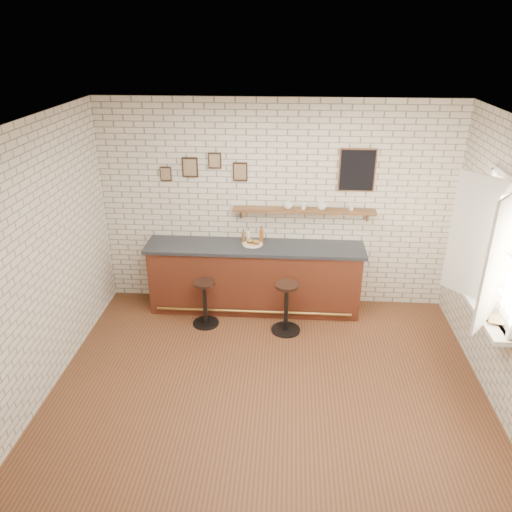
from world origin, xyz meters
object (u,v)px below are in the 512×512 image
Objects in this scene: bitters_bottle_brown at (243,237)px; shelf_cup_d at (351,207)px; bitters_bottle_white at (248,236)px; shelf_cup_b at (303,206)px; bitters_bottle_amber at (261,236)px; bar_stool_right at (286,306)px; bar_counter at (255,277)px; shelf_cup_c at (322,206)px; ciabatta_sandwich at (253,242)px; shelf_cup_a at (288,205)px; book_upper at (488,318)px; book_lower at (487,317)px; bar_stool_left at (205,302)px; condiment_bottle_yellow at (261,238)px; sandwich_plate at (253,244)px.

bitters_bottle_brown is 1.92× the size of shelf_cup_d.
shelf_cup_b reaches higher than bitters_bottle_white.
bar_stool_right is at bearing -61.99° from bitters_bottle_amber.
shelf_cup_c reaches higher than bar_counter.
ciabatta_sandwich is 1.62× the size of shelf_cup_a.
shelf_cup_a is 1.37× the size of shelf_cup_d.
shelf_cup_a reaches higher than bitters_bottle_amber.
book_upper is (2.66, -1.66, 0.45)m from bar_counter.
bar_stool_right is 3.02× the size of book_lower.
ciabatta_sandwich is at bearing 173.12° from shelf_cup_a.
ciabatta_sandwich is 0.87× the size of book_lower.
bitters_bottle_white is at bearing 163.23° from book_upper.
ciabatta_sandwich is at bearing -51.71° from bitters_bottle_white.
bar_counter is 30.96× the size of shelf_cup_b.
shelf_cup_d is 0.44× the size of book_upper.
ciabatta_sandwich is (-0.02, 0.04, 0.55)m from bar_counter.
bar_stool_left is 5.20× the size of shelf_cup_a.
bitters_bottle_amber reaches higher than ciabatta_sandwich.
shelf_cup_b is at bearing 4.77° from bitters_bottle_white.
bitters_bottle_white is 1.52× the size of shelf_cup_c.
bitters_bottle_white is 1.16m from bar_stool_right.
condiment_bottle_yellow is 0.23× the size of bar_stool_right.
shelf_cup_d is at bearing 42.44° from bar_stool_right.
shelf_cup_a is (0.37, 0.06, 0.47)m from condiment_bottle_yellow.
bar_counter is 17.17× the size of bitters_bottle_brown.
shelf_cup_c is (0.92, 0.20, 1.05)m from bar_counter.
shelf_cup_b is at bearing 151.03° from book_lower.
shelf_cup_a reaches higher than bitters_bottle_white.
condiment_bottle_yellow is 1.78× the size of shelf_cup_d.
book_lower is at bearing -25.26° from bar_stool_right.
bar_stool_right is 1.40m from shelf_cup_a.
book_upper is at bearing -32.21° from sandwich_plate.
condiment_bottle_yellow is 3.12m from book_lower.
sandwich_plate is 0.17m from condiment_bottle_yellow.
shelf_cup_a is 0.22m from shelf_cup_b.
bar_stool_right is 7.26× the size of shelf_cup_b.
book_lower is at bearing -18.78° from bar_stool_left.
bar_counter is 0.60m from condiment_bottle_yellow.
shelf_cup_a is 0.53× the size of book_lower.
bar_stool_left is at bearing -140.17° from ciabatta_sandwich.
bitters_bottle_brown is at bearing 160.19° from shelf_cup_a.
bar_counter is 23.28× the size of shelf_cup_c.
shelf_cup_a is 0.47m from shelf_cup_c.
ciabatta_sandwich is at bearing 123.01° from bar_counter.
bar_counter is at bearing -56.99° from ciabatta_sandwich.
bar_counter is at bearing -121.91° from bitters_bottle_amber.
bitters_bottle_brown is at bearing 141.52° from bar_counter.
book_upper is (2.69, -1.70, -0.06)m from sandwich_plate.
book_lower is (1.99, -1.82, -0.61)m from shelf_cup_b.
shelf_cup_d is 2.36m from book_upper.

